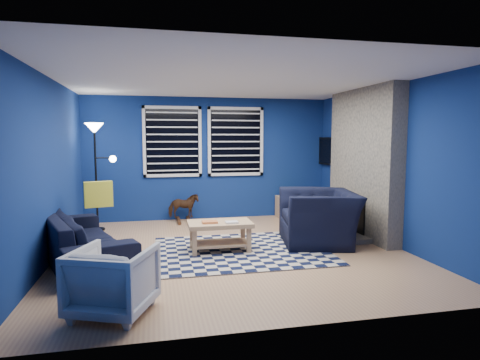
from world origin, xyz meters
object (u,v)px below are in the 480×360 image
(armchair_big, at_px, (319,217))
(rocking_horse, at_px, (183,206))
(sofa, at_px, (83,238))
(coffee_table, at_px, (220,230))
(tv, at_px, (330,151))
(floor_lamp, at_px, (96,143))
(armchair_bent, at_px, (113,280))
(cabinet, at_px, (290,206))

(armchair_big, xyz_separation_m, rocking_horse, (-1.99, 2.08, -0.10))
(sofa, relative_size, coffee_table, 2.38)
(tv, distance_m, sofa, 5.11)
(armchair_big, bearing_deg, coffee_table, -73.95)
(rocking_horse, height_order, floor_lamp, floor_lamp)
(coffee_table, bearing_deg, armchair_bent, -125.39)
(sofa, xyz_separation_m, coffee_table, (1.90, 0.08, -0.00))
(rocking_horse, bearing_deg, tv, -95.52)
(rocking_horse, xyz_separation_m, coffee_table, (0.37, -2.23, 0.00))
(tv, xyz_separation_m, floor_lamp, (-4.57, -0.17, 0.19))
(armchair_big, bearing_deg, sofa, -75.51)
(coffee_table, distance_m, cabinet, 2.92)
(sofa, bearing_deg, floor_lamp, -20.09)
(rocking_horse, xyz_separation_m, cabinet, (2.24, 0.01, -0.08))
(rocking_horse, relative_size, coffee_table, 0.63)
(sofa, height_order, armchair_big, armchair_big)
(floor_lamp, bearing_deg, coffee_table, -43.42)
(armchair_big, height_order, coffee_table, armchair_big)
(coffee_table, relative_size, cabinet, 1.68)
(rocking_horse, bearing_deg, floor_lamp, 103.45)
(armchair_big, bearing_deg, tv, 161.84)
(armchair_big, bearing_deg, rocking_horse, -125.50)
(coffee_table, bearing_deg, floor_lamp, 136.58)
(tv, distance_m, rocking_horse, 3.21)
(sofa, distance_m, cabinet, 4.43)
(armchair_bent, distance_m, coffee_table, 2.30)
(armchair_big, relative_size, rocking_horse, 2.17)
(coffee_table, height_order, floor_lamp, floor_lamp)
(tv, bearing_deg, sofa, -155.41)
(armchair_bent, height_order, rocking_horse, armchair_bent)
(sofa, xyz_separation_m, armchair_bent, (0.56, -1.79, 0.00))
(armchair_big, height_order, armchair_bent, armchair_big)
(armchair_big, relative_size, armchair_bent, 1.79)
(sofa, relative_size, floor_lamp, 1.15)
(armchair_bent, distance_m, cabinet, 5.22)
(rocking_horse, relative_size, cabinet, 1.06)
(rocking_horse, height_order, coffee_table, rocking_horse)
(armchair_big, height_order, cabinet, armchair_big)
(tv, relative_size, floor_lamp, 0.52)
(sofa, xyz_separation_m, floor_lamp, (-0.04, 1.91, 1.26))
(armchair_bent, bearing_deg, floor_lamp, -58.92)
(tv, bearing_deg, coffee_table, -142.93)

